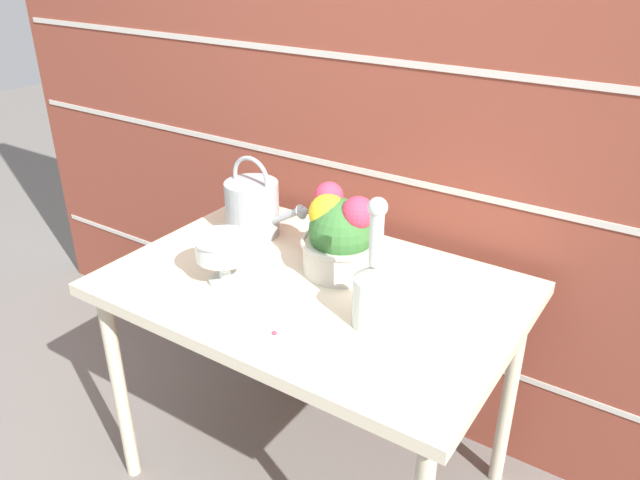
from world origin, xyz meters
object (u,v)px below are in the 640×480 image
(crystal_pedestal_bowl, at_px, (223,250))
(glass_decanter, at_px, (374,287))
(flower_planter, at_px, (340,235))
(watering_can, at_px, (253,207))

(crystal_pedestal_bowl, relative_size, glass_decanter, 0.47)
(flower_planter, distance_m, glass_decanter, 0.29)
(flower_planter, bearing_deg, glass_decanter, -41.56)
(watering_can, height_order, flower_planter, watering_can)
(crystal_pedestal_bowl, height_order, flower_planter, flower_planter)
(crystal_pedestal_bowl, relative_size, flower_planter, 0.65)
(flower_planter, bearing_deg, crystal_pedestal_bowl, -134.68)
(watering_can, bearing_deg, glass_decanter, -22.98)
(flower_planter, relative_size, glass_decanter, 0.73)
(watering_can, xyz_separation_m, crystal_pedestal_bowl, (0.13, -0.29, 0.01))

